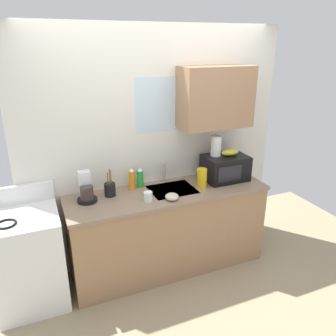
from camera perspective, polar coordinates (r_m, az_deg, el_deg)
kitchen_wall_assembly at (r=3.56m, az=-0.43°, el=4.86°), size 2.83×0.42×2.50m
counter_unit at (r=3.61m, az=0.02°, el=-10.29°), size 2.06×0.63×0.90m
sink_faucet at (r=3.59m, az=-0.65°, el=-0.79°), size 0.03×0.03×0.21m
stove_range at (r=3.42m, az=-22.57°, el=-14.14°), size 0.60×0.60×1.08m
microwave at (r=3.70m, az=9.71°, el=0.05°), size 0.46×0.35×0.27m
banana_bunch at (r=3.67m, az=10.53°, el=2.65°), size 0.20×0.11×0.07m
paper_towel_roll at (r=3.61m, az=8.17°, el=3.74°), size 0.11×0.11×0.22m
coffee_maker at (r=3.27m, az=-13.79°, el=-3.68°), size 0.19×0.21×0.28m
dish_soap_bottle_green at (r=3.48m, az=-4.78°, el=-1.66°), size 0.07×0.07×0.21m
dish_soap_bottle_orange at (r=3.43m, az=-6.18°, el=-1.91°), size 0.06×0.06×0.23m
cereal_canister at (r=3.47m, az=5.78°, el=-1.73°), size 0.10×0.10×0.21m
mug_white at (r=3.18m, az=-3.41°, el=-4.89°), size 0.08×0.08×0.09m
utensil_crock at (r=3.33m, az=-9.87°, el=-3.56°), size 0.11×0.11×0.29m
small_bowl at (r=3.21m, az=0.67°, el=-4.91°), size 0.13×0.13×0.06m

